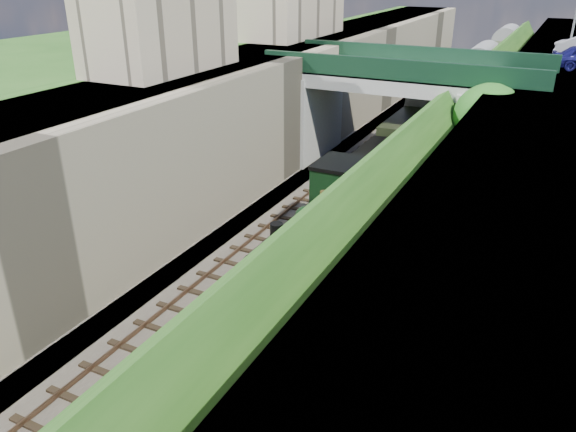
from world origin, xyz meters
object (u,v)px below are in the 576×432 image
object	(u,v)px
locomotive	(321,234)
tender	(378,182)
tree	(491,122)
road_bridge	(412,107)

from	to	relation	value
locomotive	tender	distance (m)	7.37
tree	locomotive	distance (m)	11.87
road_bridge	locomotive	distance (m)	14.40
road_bridge	tree	xyz separation A→B (m)	(4.97, -3.70, 0.57)
tree	locomotive	world-z (taller)	tree
road_bridge	tender	xyz separation A→B (m)	(0.26, -6.87, -2.46)
tree	tender	world-z (taller)	tree
road_bridge	locomotive	bearing A→B (deg)	-88.97
road_bridge	locomotive	xyz separation A→B (m)	(0.26, -14.24, -2.18)
tree	locomotive	xyz separation A→B (m)	(-4.71, -10.54, -2.75)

